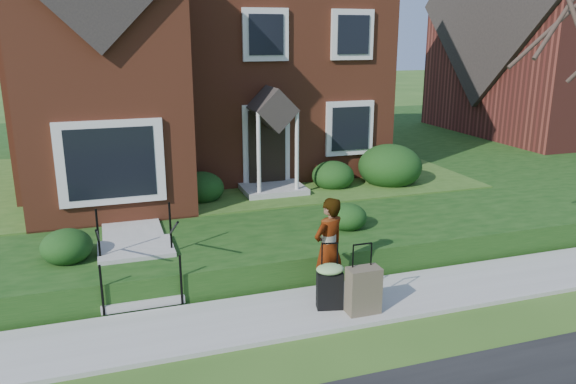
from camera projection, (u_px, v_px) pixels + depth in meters
name	position (u px, v px, depth m)	size (l,w,h in m)	color
ground	(299.00, 314.00, 9.58)	(120.00, 120.00, 0.00)	#2D5119
sidewalk	(299.00, 312.00, 9.57)	(60.00, 1.60, 0.08)	#9E9B93
terrace	(302.00, 156.00, 20.68)	(44.00, 20.00, 0.60)	#14380F
walkway	(128.00, 209.00, 13.21)	(1.20, 6.00, 0.06)	#9E9B93
main_house	(186.00, 12.00, 16.87)	(10.40, 10.20, 9.40)	brown
neighbour_house	(576.00, 18.00, 23.09)	(9.40, 8.00, 9.20)	maroon
front_steps	(138.00, 266.00, 10.38)	(1.40, 2.02, 1.50)	#9E9B93
foundation_shrubs	(260.00, 178.00, 14.11)	(10.22, 4.41, 1.23)	black
woman	(329.00, 247.00, 9.87)	(0.66, 0.44, 1.82)	#999999
suitcase_black	(330.00, 284.00, 9.51)	(0.56, 0.49, 1.16)	black
suitcase_olive	(363.00, 290.00, 9.37)	(0.56, 0.31, 1.21)	brown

